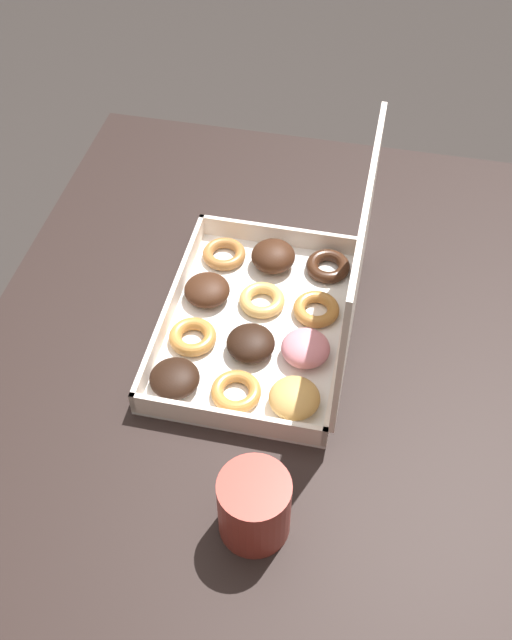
% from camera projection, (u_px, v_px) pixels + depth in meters
% --- Properties ---
extents(ground_plane, '(8.00, 8.00, 0.00)m').
position_uv_depth(ground_plane, '(258.00, 556.00, 1.73)').
color(ground_plane, '#2D2826').
extents(dining_table, '(1.15, 0.89, 0.75)m').
position_uv_depth(dining_table, '(259.00, 392.00, 1.24)').
color(dining_table, black).
rests_on(dining_table, ground_plane).
extents(donut_box, '(0.40, 0.29, 0.31)m').
position_uv_depth(donut_box, '(276.00, 311.00, 1.15)').
color(donut_box, white).
rests_on(donut_box, dining_table).
extents(coffee_mug, '(0.09, 0.09, 0.10)m').
position_uv_depth(coffee_mug, '(254.00, 506.00, 0.94)').
color(coffee_mug, '#A3382D').
rests_on(coffee_mug, dining_table).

